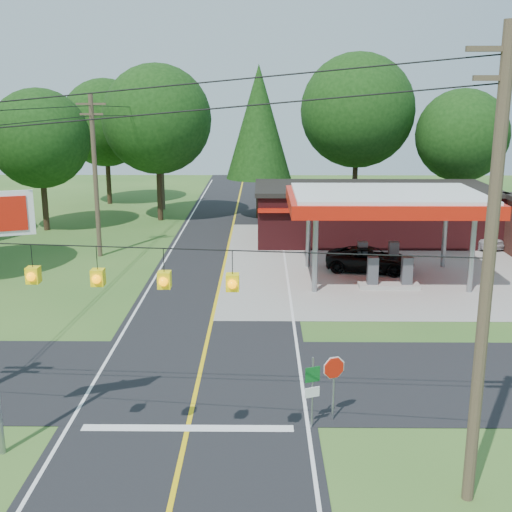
{
  "coord_description": "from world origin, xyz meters",
  "views": [
    {
      "loc": [
        2.27,
        -21.33,
        9.96
      ],
      "look_at": [
        2.0,
        7.0,
        2.8
      ],
      "focal_mm": 45.0,
      "sensor_mm": 36.0,
      "label": 1
    }
  ],
  "objects_px": {
    "octagonal_stop_sign": "(334,373)",
    "sedan_car": "(480,236)",
    "suv_car": "(370,260)",
    "gas_canopy": "(386,203)"
  },
  "relations": [
    {
      "from": "sedan_car",
      "to": "suv_car",
      "type": "bearing_deg",
      "value": -150.4
    },
    {
      "from": "gas_canopy",
      "to": "suv_car",
      "type": "xyz_separation_m",
      "value": [
        -0.5,
        1.5,
        -3.57
      ]
    },
    {
      "from": "suv_car",
      "to": "octagonal_stop_sign",
      "type": "bearing_deg",
      "value": -179.43
    },
    {
      "from": "sedan_car",
      "to": "octagonal_stop_sign",
      "type": "relative_size",
      "value": 1.91
    },
    {
      "from": "gas_canopy",
      "to": "suv_car",
      "type": "relative_size",
      "value": 2.12
    },
    {
      "from": "suv_car",
      "to": "sedan_car",
      "type": "relative_size",
      "value": 1.21
    },
    {
      "from": "sedan_car",
      "to": "gas_canopy",
      "type": "bearing_deg",
      "value": -142.8
    },
    {
      "from": "octagonal_stop_sign",
      "to": "sedan_car",
      "type": "bearing_deg",
      "value": 62.5
    },
    {
      "from": "gas_canopy",
      "to": "sedan_car",
      "type": "distance_m",
      "value": 11.86
    },
    {
      "from": "sedan_car",
      "to": "octagonal_stop_sign",
      "type": "xyz_separation_m",
      "value": [
        -12.5,
        -24.01,
        0.89
      ]
    }
  ]
}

